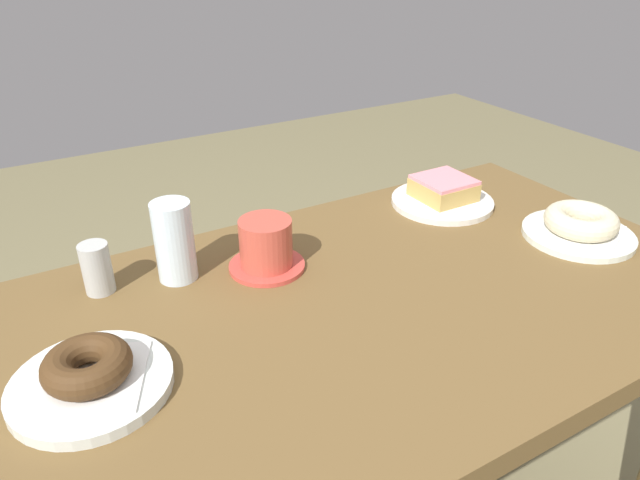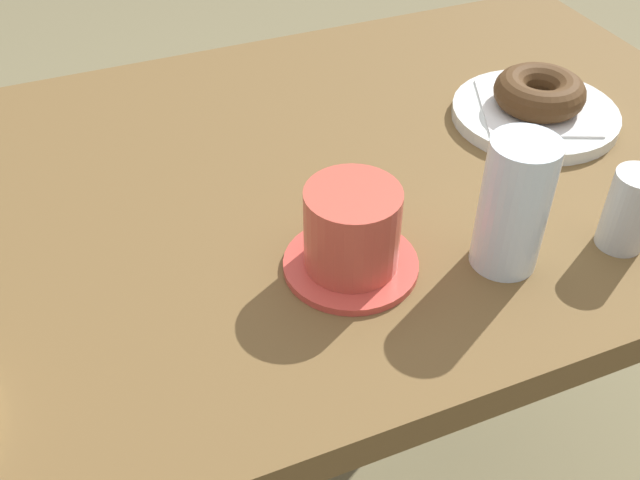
{
  "view_description": "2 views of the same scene",
  "coord_description": "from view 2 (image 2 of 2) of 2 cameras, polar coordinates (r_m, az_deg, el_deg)",
  "views": [
    {
      "loc": [
        0.4,
        0.6,
        1.21
      ],
      "look_at": [
        -0.02,
        -0.11,
        0.76
      ],
      "focal_mm": 32.66,
      "sensor_mm": 36.0,
      "label": 1
    },
    {
      "loc": [
        -0.15,
        -0.6,
        1.17
      ],
      "look_at": [
        0.03,
        -0.16,
        0.76
      ],
      "focal_mm": 40.94,
      "sensor_mm": 36.0,
      "label": 2
    }
  ],
  "objects": [
    {
      "name": "coffee_cup",
      "position": [
        0.65,
        2.51,
        0.52
      ],
      "size": [
        0.12,
        0.12,
        0.09
      ],
      "color": "#C9453A",
      "rests_on": "table"
    },
    {
      "name": "plate_chocolate_ring",
      "position": [
        0.91,
        16.49,
        9.37
      ],
      "size": [
        0.19,
        0.19,
        0.02
      ],
      "primitive_type": "cylinder",
      "color": "silver",
      "rests_on": "table"
    },
    {
      "name": "table",
      "position": [
        0.84,
        -5.95,
        -2.72
      ],
      "size": [
        1.22,
        0.65,
        0.71
      ],
      "color": "brown",
      "rests_on": "ground_plane"
    },
    {
      "name": "sugar_jar",
      "position": [
        0.73,
        23.02,
        2.15
      ],
      "size": [
        0.04,
        0.04,
        0.08
      ],
      "primitive_type": "cylinder",
      "color": "#B5B7B3",
      "rests_on": "table"
    },
    {
      "name": "water_glass",
      "position": [
        0.66,
        14.91,
        2.64
      ],
      "size": [
        0.06,
        0.06,
        0.13
      ],
      "primitive_type": "cylinder",
      "color": "silver",
      "rests_on": "table"
    },
    {
      "name": "donut_chocolate_ring",
      "position": [
        0.9,
        16.85,
        10.95
      ],
      "size": [
        0.11,
        0.11,
        0.04
      ],
      "primitive_type": "torus",
      "color": "#462D16",
      "rests_on": "napkin_chocolate_ring"
    },
    {
      "name": "napkin_chocolate_ring",
      "position": [
        0.91,
        16.6,
        9.86
      ],
      "size": [
        0.17,
        0.17,
        0.0
      ],
      "primitive_type": "cube",
      "rotation": [
        0.0,
        0.0,
        -0.41
      ],
      "color": "white",
      "rests_on": "plate_chocolate_ring"
    }
  ]
}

